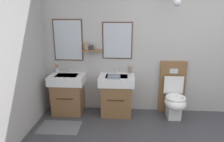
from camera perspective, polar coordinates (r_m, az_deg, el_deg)
The scene contains 10 objects.
wall_back at distance 3.94m, azimuth 19.74°, elevation 7.67°, with size 5.48×0.52×2.67m.
bath_mat at distance 3.59m, azimuth -14.59°, elevation -15.22°, with size 0.68×0.44×0.01m, color slate.
vanity_sink_left at distance 3.93m, azimuth -12.30°, elevation -5.99°, with size 0.64×0.48×0.75m.
tap_on_left_sink at distance 3.96m, azimuth -11.97°, elevation 0.65°, with size 0.03×0.13×0.11m.
vanity_sink_right at distance 3.78m, azimuth 1.31°, elevation -6.48°, with size 0.64×0.48×0.75m.
tap_on_right_sink at distance 3.81m, azimuth 1.46°, elevation 0.43°, with size 0.03×0.13×0.11m.
toilet at distance 3.89m, azimuth 17.02°, elevation -6.87°, with size 0.48×0.62×1.00m.
toothbrush_cup at distance 4.02m, azimuth -15.31°, elevation 0.47°, with size 0.07×0.07×0.21m.
soap_dispenser at distance 3.81m, azimuth 5.23°, elevation 0.39°, with size 0.06×0.06×0.17m.
folded_hand_towel at distance 3.53m, azimuth 0.59°, elevation -1.64°, with size 0.22×0.16×0.04m, color gray.
Camera 1 is at (-1.08, -1.89, 1.81)m, focal length 32.26 mm.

